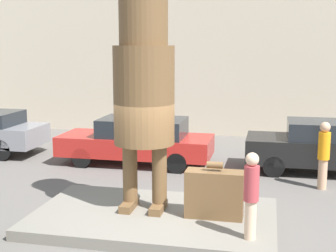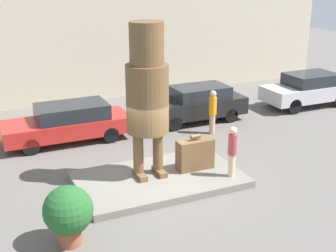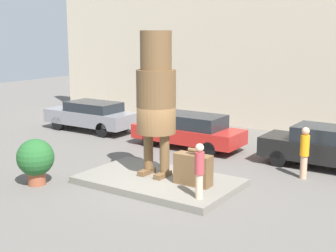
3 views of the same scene
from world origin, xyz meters
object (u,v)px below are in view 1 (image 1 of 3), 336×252
at_px(tourist, 251,192).
at_px(parked_car_black, 323,146).
at_px(parked_car_red, 138,140).
at_px(worker_hivis, 324,153).
at_px(giant_suitcase, 214,194).
at_px(statue_figure, 144,81).

xyz_separation_m(tourist, parked_car_black, (1.82, 5.79, -0.30)).
distance_m(parked_car_red, worker_hivis, 5.60).
height_order(giant_suitcase, parked_car_black, parked_car_black).
height_order(statue_figure, parked_car_black, statue_figure).
bearing_deg(parked_car_red, giant_suitcase, 122.40).
height_order(tourist, parked_car_red, tourist).
bearing_deg(statue_figure, parked_car_black, 48.52).
bearing_deg(tourist, parked_car_black, 72.56).
bearing_deg(giant_suitcase, parked_car_red, 122.40).
xyz_separation_m(statue_figure, worker_hivis, (3.95, 2.98, -1.99)).
height_order(parked_car_black, worker_hivis, worker_hivis).
bearing_deg(worker_hivis, giant_suitcase, -127.43).
bearing_deg(tourist, giant_suitcase, 128.71).
relative_size(statue_figure, worker_hivis, 2.65).
distance_m(giant_suitcase, parked_car_red, 5.53).
relative_size(statue_figure, giant_suitcase, 3.99).
height_order(statue_figure, parked_car_red, statue_figure).
bearing_deg(giant_suitcase, statue_figure, 172.76).
distance_m(giant_suitcase, parked_car_black, 5.48).
relative_size(statue_figure, parked_car_black, 1.10).
height_order(giant_suitcase, tourist, tourist).
distance_m(tourist, parked_car_black, 6.08).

